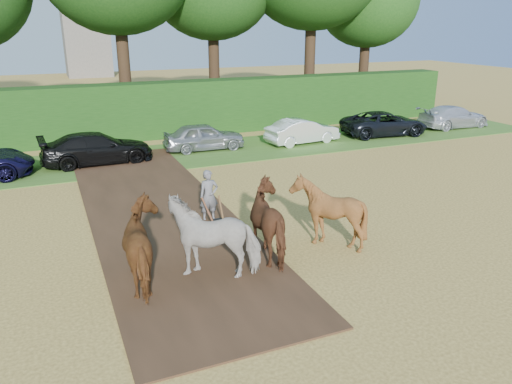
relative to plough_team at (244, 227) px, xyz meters
name	(u,v)px	position (x,y,z in m)	size (l,w,h in m)	color
ground	(159,332)	(-2.83, -2.31, -1.00)	(120.00, 120.00, 0.00)	gold
earth_strip	(157,210)	(-1.33, 4.69, -0.97)	(4.50, 17.00, 0.05)	#472D1C
grass_verge	(90,164)	(-2.83, 11.69, -0.98)	(50.00, 5.00, 0.03)	#38601E
hedgerow	(78,115)	(-2.83, 16.19, 0.50)	(46.00, 1.60, 3.00)	#14380F
plough_team	(244,227)	(0.00, 0.00, 0.00)	(6.58, 4.79, 2.01)	brown
parked_cars	(162,143)	(0.48, 11.63, -0.31)	(40.74, 3.17, 1.44)	silver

